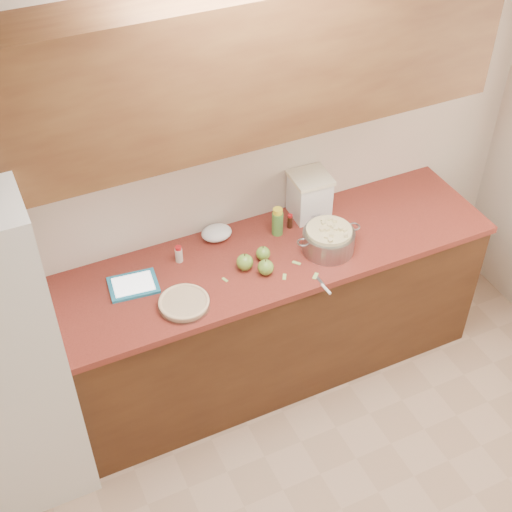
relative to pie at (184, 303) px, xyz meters
name	(u,v)px	position (x,y,z in m)	size (l,w,h in m)	color
room_shell	(435,426)	(0.48, -1.30, 0.36)	(3.60, 3.60, 3.60)	tan
counter_run	(257,317)	(0.48, 0.18, -0.48)	(2.64, 0.68, 0.92)	#472814
upper_cabinets	(243,65)	(0.48, 0.33, 1.01)	(2.60, 0.34, 0.70)	brown
pie	(184,303)	(0.00, 0.00, 0.00)	(0.26, 0.26, 0.04)	silver
colander	(328,240)	(0.85, 0.08, 0.05)	(0.37, 0.28, 0.14)	gray
flour_canister	(309,195)	(0.90, 0.39, 0.11)	(0.22, 0.22, 0.26)	white
tablet	(133,285)	(-0.18, 0.24, -0.01)	(0.26, 0.21, 0.02)	teal
paring_knife	(325,288)	(0.69, -0.18, -0.01)	(0.03, 0.16, 0.02)	gray
lemon_bottle	(277,222)	(0.66, 0.31, 0.06)	(0.06, 0.06, 0.17)	#4C8C38
cinnamon_shaker	(179,254)	(0.10, 0.33, 0.02)	(0.04, 0.04, 0.10)	beige
vanilla_bottle	(290,221)	(0.75, 0.33, 0.02)	(0.03, 0.03, 0.09)	black
mixing_bowl	(309,210)	(0.90, 0.38, 0.02)	(0.18, 0.18, 0.07)	silver
paper_towel	(217,233)	(0.35, 0.42, 0.01)	(0.17, 0.14, 0.07)	white
apple_left	(245,262)	(0.38, 0.12, 0.02)	(0.09, 0.09, 0.10)	olive
apple_center	(263,253)	(0.50, 0.15, 0.02)	(0.08, 0.08, 0.09)	olive
apple_front	(266,267)	(0.47, 0.05, 0.02)	(0.08, 0.08, 0.10)	olive
peel_a	(225,280)	(0.26, 0.09, -0.02)	(0.04, 0.01, 0.00)	#A3C961
peel_b	(315,276)	(0.69, -0.08, -0.02)	(0.05, 0.02, 0.00)	#A3C961
peel_c	(284,277)	(0.54, -0.02, -0.02)	(0.04, 0.02, 0.00)	#A3C961
peel_d	(245,270)	(0.38, 0.11, -0.02)	(0.03, 0.01, 0.00)	#A3C961
peel_e	(297,263)	(0.65, 0.05, -0.02)	(0.05, 0.02, 0.00)	#A3C961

